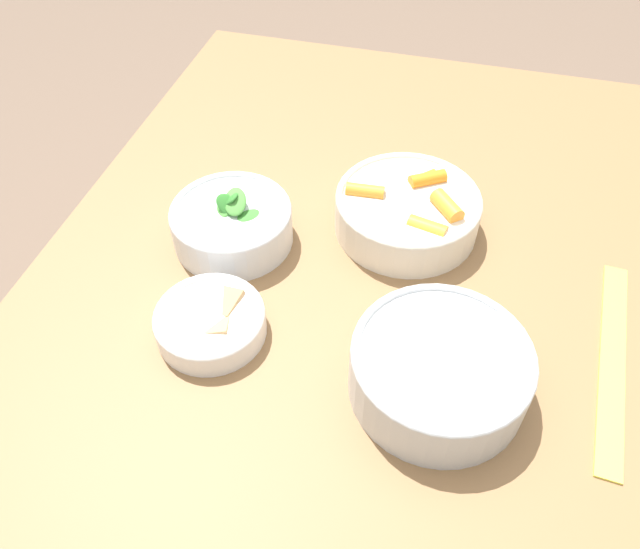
{
  "coord_description": "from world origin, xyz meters",
  "views": [
    {
      "loc": [
        0.54,
        0.11,
        1.35
      ],
      "look_at": [
        0.04,
        -0.03,
        0.79
      ],
      "focal_mm": 35.0,
      "sensor_mm": 36.0,
      "label": 1
    }
  ],
  "objects_px": {
    "bowl_carrots": "(408,210)",
    "bowl_greens": "(233,223)",
    "ruler": "(612,360)",
    "bowl_beans_hotdog": "(439,372)",
    "bowl_cookies": "(210,321)"
  },
  "relations": [
    {
      "from": "bowl_carrots",
      "to": "bowl_cookies",
      "type": "height_order",
      "value": "bowl_carrots"
    },
    {
      "from": "bowl_carrots",
      "to": "bowl_cookies",
      "type": "bearing_deg",
      "value": -38.87
    },
    {
      "from": "bowl_carrots",
      "to": "bowl_greens",
      "type": "relative_size",
      "value": 1.22
    },
    {
      "from": "bowl_greens",
      "to": "ruler",
      "type": "distance_m",
      "value": 0.5
    },
    {
      "from": "bowl_carrots",
      "to": "bowl_cookies",
      "type": "xyz_separation_m",
      "value": [
        0.24,
        -0.19,
        -0.01
      ]
    },
    {
      "from": "bowl_beans_hotdog",
      "to": "ruler",
      "type": "xyz_separation_m",
      "value": [
        -0.09,
        0.19,
        -0.03
      ]
    },
    {
      "from": "bowl_greens",
      "to": "bowl_cookies",
      "type": "bearing_deg",
      "value": 10.35
    },
    {
      "from": "bowl_carrots",
      "to": "ruler",
      "type": "bearing_deg",
      "value": 59.04
    },
    {
      "from": "bowl_greens",
      "to": "ruler",
      "type": "xyz_separation_m",
      "value": [
        0.08,
        0.49,
        -0.03
      ]
    },
    {
      "from": "bowl_beans_hotdog",
      "to": "ruler",
      "type": "relative_size",
      "value": 0.63
    },
    {
      "from": "bowl_beans_hotdog",
      "to": "bowl_greens",
      "type": "bearing_deg",
      "value": -119.1
    },
    {
      "from": "bowl_beans_hotdog",
      "to": "bowl_cookies",
      "type": "relative_size",
      "value": 1.48
    },
    {
      "from": "bowl_carrots",
      "to": "ruler",
      "type": "height_order",
      "value": "bowl_carrots"
    },
    {
      "from": "bowl_beans_hotdog",
      "to": "ruler",
      "type": "bearing_deg",
      "value": 114.7
    },
    {
      "from": "bowl_carrots",
      "to": "ruler",
      "type": "xyz_separation_m",
      "value": [
        0.16,
        0.27,
        -0.03
      ]
    }
  ]
}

